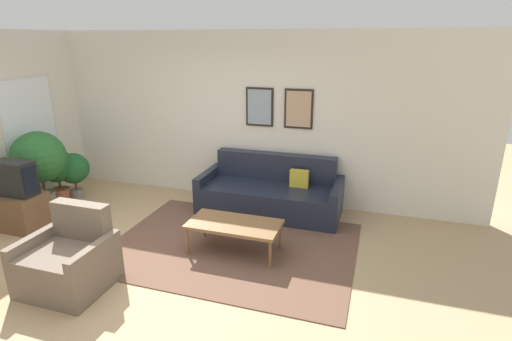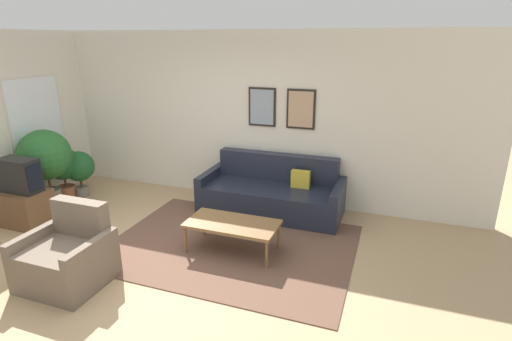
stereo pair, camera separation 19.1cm
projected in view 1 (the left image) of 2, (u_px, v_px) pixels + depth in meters
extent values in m
plane|color=tan|center=(150.00, 273.00, 4.59)|extent=(16.00, 16.00, 0.00)
cube|color=brown|center=(233.00, 246.00, 5.17)|extent=(3.10, 2.28, 0.01)
cube|color=silver|center=(229.00, 117.00, 6.49)|extent=(8.00, 0.06, 2.70)
cube|color=black|center=(260.00, 107.00, 6.23)|extent=(0.44, 0.03, 0.60)
cube|color=#8999A8|center=(259.00, 107.00, 6.21)|extent=(0.38, 0.01, 0.54)
cube|color=black|center=(299.00, 109.00, 6.05)|extent=(0.44, 0.03, 0.60)
cube|color=tan|center=(298.00, 109.00, 6.03)|extent=(0.38, 0.01, 0.54)
cube|color=beige|center=(30.00, 123.00, 6.35)|extent=(0.02, 1.06, 1.45)
cube|color=white|center=(30.00, 123.00, 6.35)|extent=(0.02, 0.98, 1.37)
cube|color=#1E2333|center=(270.00, 199.00, 6.13)|extent=(1.91, 0.90, 0.43)
cube|color=#1E2333|center=(276.00, 166.00, 6.31)|extent=(1.91, 0.20, 0.42)
cube|color=#1E2333|center=(209.00, 188.00, 6.40)|extent=(0.12, 0.90, 0.57)
cube|color=#1E2333|center=(337.00, 203.00, 5.81)|extent=(0.12, 0.90, 0.57)
cube|color=gold|center=(299.00, 179.00, 5.99)|extent=(0.28, 0.10, 0.28)
cube|color=brown|center=(234.00, 224.00, 4.94)|extent=(1.15, 0.57, 0.04)
cylinder|color=brown|center=(187.00, 241.00, 4.93)|extent=(0.04, 0.04, 0.36)
cylinder|color=brown|center=(270.00, 255.00, 4.62)|extent=(0.04, 0.04, 0.36)
cylinder|color=brown|center=(204.00, 225.00, 5.38)|extent=(0.04, 0.04, 0.36)
cylinder|color=brown|center=(281.00, 236.00, 5.07)|extent=(0.04, 0.04, 0.36)
cube|color=brown|center=(21.00, 211.00, 5.62)|extent=(0.64, 0.49, 0.51)
cube|color=black|center=(14.00, 178.00, 5.46)|extent=(0.56, 0.28, 0.48)
cube|color=black|center=(31.00, 180.00, 5.38)|extent=(0.01, 0.23, 0.38)
cube|color=#6B5B4C|center=(68.00, 269.00, 4.26)|extent=(0.67, 0.76, 0.45)
cube|color=#6B5B4C|center=(82.00, 220.00, 4.39)|extent=(0.67, 0.16, 0.41)
cube|color=#6B5B4C|center=(38.00, 258.00, 4.35)|extent=(0.09, 0.76, 0.57)
cube|color=#6B5B4C|center=(97.00, 270.00, 4.13)|extent=(0.09, 0.76, 0.57)
cylinder|color=slate|center=(46.00, 200.00, 6.33)|extent=(0.30, 0.30, 0.26)
cylinder|color=#51381E|center=(44.00, 185.00, 6.25)|extent=(0.04, 0.04, 0.24)
sphere|color=#28662D|center=(39.00, 157.00, 6.11)|extent=(0.79, 0.79, 0.79)
cylinder|color=slate|center=(77.00, 194.00, 6.72)|extent=(0.22, 0.22, 0.16)
cylinder|color=#51381E|center=(76.00, 185.00, 6.68)|extent=(0.04, 0.04, 0.15)
sphere|color=#1E5628|center=(73.00, 168.00, 6.58)|extent=(0.51, 0.51, 0.51)
cylinder|color=#935638|center=(61.00, 194.00, 6.62)|extent=(0.28, 0.28, 0.21)
cylinder|color=#51381E|center=(60.00, 184.00, 6.56)|extent=(0.04, 0.04, 0.16)
sphere|color=#1E5628|center=(57.00, 166.00, 6.46)|extent=(0.54, 0.54, 0.54)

